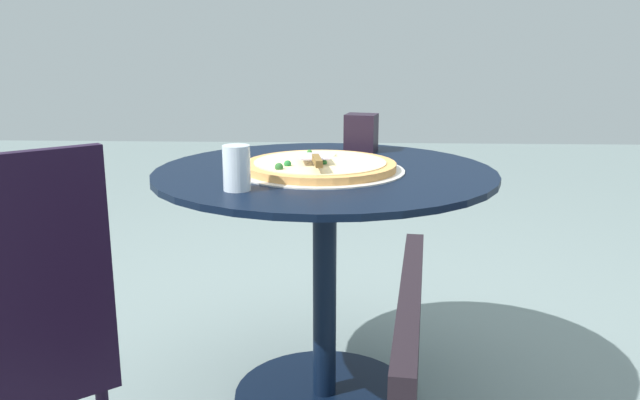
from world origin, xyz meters
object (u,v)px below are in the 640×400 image
at_px(pizza_server, 315,159).
at_px(drinking_cup, 237,168).
at_px(pizza_on_tray, 320,166).
at_px(napkin_dispenser, 361,133).
at_px(patio_table, 325,238).

xyz_separation_m(pizza_server, drinking_cup, (0.17, -0.18, 0.01)).
relative_size(pizza_on_tray, napkin_dispenser, 3.92).
relative_size(patio_table, pizza_on_tray, 2.04).
distance_m(pizza_on_tray, pizza_server, 0.09).
bearing_deg(patio_table, pizza_server, -12.96).
bearing_deg(drinking_cup, pizza_server, 132.39).
xyz_separation_m(pizza_on_tray, napkin_dispenser, (-0.34, 0.12, 0.05)).
bearing_deg(napkin_dispenser, drinking_cup, -104.62).
bearing_deg(pizza_on_tray, napkin_dispenser, 160.29).
relative_size(pizza_server, napkin_dispenser, 1.77).
bearing_deg(pizza_server, patio_table, 167.04).
relative_size(drinking_cup, napkin_dispenser, 0.92).
relative_size(pizza_server, drinking_cup, 1.93).
xyz_separation_m(pizza_on_tray, drinking_cup, (0.25, -0.19, 0.04)).
height_order(pizza_server, drinking_cup, drinking_cup).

